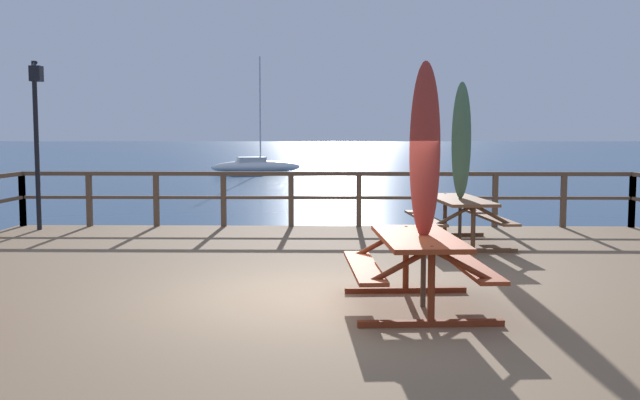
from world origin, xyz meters
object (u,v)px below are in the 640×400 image
Objects in this scene: lamp_post_hooked at (36,119)px; picnic_table_mid_left at (458,210)px; sailboat_distant at (256,166)px; patio_umbrella_short_mid at (461,141)px; picnic_table_front_right at (418,256)px; patio_umbrella_tall_mid_left at (425,152)px.

picnic_table_mid_left is at bearing -11.20° from lamp_post_hooked.
picnic_table_mid_left is 36.69m from sailboat_distant.
lamp_post_hooked is at bearing 169.03° from patio_umbrella_short_mid.
picnic_table_front_right is 0.60× the size of lamp_post_hooked.
picnic_table_front_right is 8.95m from lamp_post_hooked.
patio_umbrella_short_mid reaches higher than patio_umbrella_tall_mid_left.
sailboat_distant is (-6.10, 40.42, -1.87)m from patio_umbrella_tall_mid_left.
patio_umbrella_short_mid is 7.82m from lamp_post_hooked.
picnic_table_front_right is at bearing -105.18° from patio_umbrella_short_mid.
patio_umbrella_short_mid is 0.35× the size of sailboat_distant.
picnic_table_front_right is 0.72× the size of patio_umbrella_short_mid.
patio_umbrella_short_mid is (1.16, 4.48, 0.07)m from patio_umbrella_tall_mid_left.
sailboat_distant reaches higher than picnic_table_mid_left.
picnic_table_mid_left is 0.30× the size of sailboat_distant.
picnic_table_front_right is at bearing -43.12° from lamp_post_hooked.
picnic_table_front_right is at bearing -139.75° from patio_umbrella_tall_mid_left.
patio_umbrella_tall_mid_left is 4.63m from patio_umbrella_short_mid.
sailboat_distant is (0.40, 34.45, -2.35)m from lamp_post_hooked.
picnic_table_front_right is 4.84m from patio_umbrella_short_mid.
sailboat_distant reaches higher than patio_umbrella_short_mid.
sailboat_distant is at bearing 89.33° from lamp_post_hooked.
patio_umbrella_short_mid is at bearing -78.57° from sailboat_distant.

